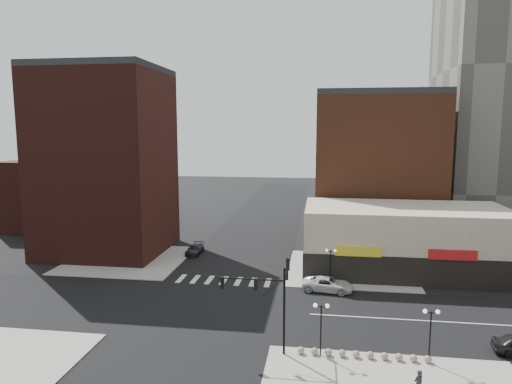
# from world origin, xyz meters

# --- Properties ---
(ground) EXTENTS (240.00, 240.00, 0.00)m
(ground) POSITION_xyz_m (0.00, 0.00, 0.00)
(ground) COLOR black
(ground) RESTS_ON ground
(road_ew) EXTENTS (200.00, 14.00, 0.02)m
(road_ew) POSITION_xyz_m (0.00, 0.00, 0.01)
(road_ew) COLOR black
(road_ew) RESTS_ON ground
(road_ns) EXTENTS (14.00, 200.00, 0.02)m
(road_ns) POSITION_xyz_m (0.00, 0.00, 0.01)
(road_ns) COLOR black
(road_ns) RESTS_ON ground
(sidewalk_nw) EXTENTS (15.00, 15.00, 0.12)m
(sidewalk_nw) POSITION_xyz_m (-14.50, 14.50, 0.06)
(sidewalk_nw) COLOR gray
(sidewalk_nw) RESTS_ON ground
(sidewalk_ne) EXTENTS (15.00, 15.00, 0.12)m
(sidewalk_ne) POSITION_xyz_m (14.50, 14.50, 0.06)
(sidewalk_ne) COLOR gray
(sidewalk_ne) RESTS_ON ground
(building_nw) EXTENTS (16.00, 15.00, 25.00)m
(building_nw) POSITION_xyz_m (-19.00, 18.50, 12.50)
(building_nw) COLOR #3D1813
(building_nw) RESTS_ON ground
(building_nw_low) EXTENTS (20.00, 18.00, 12.00)m
(building_nw_low) POSITION_xyz_m (-32.00, 34.00, 6.00)
(building_nw_low) COLOR #3D1813
(building_nw_low) RESTS_ON ground
(building_ne_midrise) EXTENTS (18.00, 15.00, 22.00)m
(building_ne_midrise) POSITION_xyz_m (19.00, 29.50, 11.00)
(building_ne_midrise) COLOR brown
(building_ne_midrise) RESTS_ON ground
(building_ne_row) EXTENTS (24.20, 12.20, 8.00)m
(building_ne_row) POSITION_xyz_m (21.00, 15.00, 3.30)
(building_ne_row) COLOR beige
(building_ne_row) RESTS_ON ground
(traffic_signal) EXTENTS (5.59, 3.09, 7.77)m
(traffic_signal) POSITION_xyz_m (7.24, -7.83, 4.96)
(traffic_signal) COLOR black
(traffic_signal) RESTS_ON ground
(street_lamp_se_a) EXTENTS (1.22, 0.32, 4.16)m
(street_lamp_se_a) POSITION_xyz_m (11.00, -8.00, 3.29)
(street_lamp_se_a) COLOR black
(street_lamp_se_a) RESTS_ON sidewalk_se
(street_lamp_se_b) EXTENTS (1.22, 0.32, 4.16)m
(street_lamp_se_b) POSITION_xyz_m (19.00, -8.00, 3.29)
(street_lamp_se_b) COLOR black
(street_lamp_se_b) RESTS_ON sidewalk_se
(street_lamp_ne) EXTENTS (1.22, 0.32, 4.16)m
(street_lamp_ne) POSITION_xyz_m (12.00, 8.00, 3.29)
(street_lamp_ne) COLOR black
(street_lamp_ne) RESTS_ON sidewalk_ne
(bollard_row) EXTENTS (10.01, 0.56, 0.56)m
(bollard_row) POSITION_xyz_m (14.22, -8.00, 0.40)
(bollard_row) COLOR gray
(bollard_row) RESTS_ON sidewalk_se
(white_suv) EXTENTS (5.75, 3.20, 1.52)m
(white_suv) POSITION_xyz_m (11.71, 6.50, 0.76)
(white_suv) COLOR silver
(white_suv) RESTS_ON ground
(dark_sedan_north) EXTENTS (1.89, 4.56, 1.32)m
(dark_sedan_north) POSITION_xyz_m (-6.50, 18.70, 0.66)
(dark_sedan_north) COLOR black
(dark_sedan_north) RESTS_ON ground
(pedestrian) EXTENTS (0.84, 0.76, 1.93)m
(pedestrian) POSITION_xyz_m (17.27, -12.77, 1.08)
(pedestrian) COLOR #242227
(pedestrian) RESTS_ON sidewalk_se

